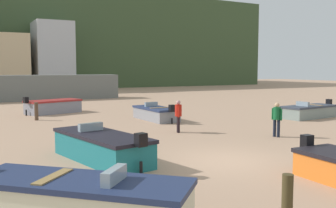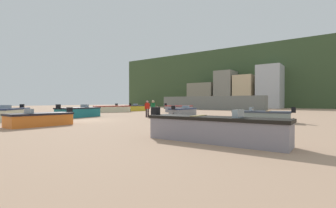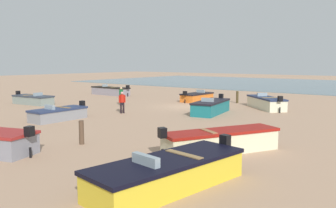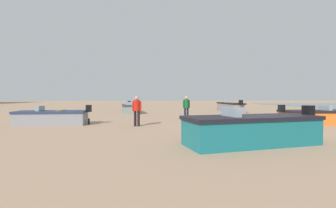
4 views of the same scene
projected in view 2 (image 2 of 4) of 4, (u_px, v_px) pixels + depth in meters
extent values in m
plane|color=tan|center=(83.00, 121.00, 18.82)|extent=(160.00, 160.00, 0.00)
cube|color=#3B4F2F|center=(271.00, 80.00, 72.35)|extent=(90.00, 32.00, 16.08)
cube|color=slate|center=(210.00, 103.00, 45.09)|extent=(20.34, 2.40, 2.55)
cube|color=gray|center=(204.00, 95.00, 64.93)|extent=(7.17, 6.35, 6.53)
cube|color=gray|center=(226.00, 89.00, 60.76)|extent=(4.55, 5.44, 9.34)
cube|color=#D6B88D|center=(245.00, 92.00, 57.98)|extent=(4.47, 5.63, 7.94)
cube|color=silver|center=(270.00, 87.00, 55.03)|extent=(5.18, 6.64, 9.92)
cube|color=gray|center=(214.00, 131.00, 8.79)|extent=(5.20, 1.18, 0.83)
cube|color=black|center=(214.00, 118.00, 8.78)|extent=(5.30, 1.26, 0.12)
cube|color=black|center=(156.00, 112.00, 10.39)|extent=(0.28, 0.32, 0.40)
cylinder|color=black|center=(156.00, 131.00, 10.39)|extent=(0.10, 0.10, 0.41)
cube|color=#8C9EA8|center=(238.00, 114.00, 8.25)|extent=(0.20, 0.69, 0.28)
cube|color=olive|center=(199.00, 116.00, 9.16)|extent=(0.25, 0.97, 0.08)
cube|color=gray|center=(183.00, 112.00, 26.13)|extent=(1.53, 3.68, 0.67)
cube|color=navy|center=(183.00, 109.00, 26.13)|extent=(1.61, 3.79, 0.12)
cube|color=black|center=(173.00, 107.00, 24.47)|extent=(0.33, 0.29, 0.40)
cylinder|color=black|center=(173.00, 115.00, 24.47)|extent=(0.10, 0.10, 0.34)
cube|color=#8C9EA8|center=(186.00, 107.00, 26.65)|extent=(0.86, 0.22, 0.28)
cube|color=olive|center=(181.00, 108.00, 25.75)|extent=(1.22, 0.27, 0.08)
cube|color=beige|center=(10.00, 115.00, 19.91)|extent=(4.27, 4.16, 0.84)
cube|color=#202C4F|center=(10.00, 109.00, 19.91)|extent=(4.40, 4.28, 0.12)
cube|color=black|center=(22.00, 106.00, 22.31)|extent=(0.42, 0.42, 0.40)
cylinder|color=black|center=(22.00, 115.00, 22.32)|extent=(0.14, 0.14, 0.42)
cube|color=#8C9EA8|center=(5.00, 107.00, 19.13)|extent=(0.73, 0.76, 0.28)
cube|color=olive|center=(13.00, 108.00, 20.47)|extent=(1.01, 1.04, 0.08)
cube|color=#196D75|center=(79.00, 113.00, 22.79)|extent=(2.33, 4.59, 0.84)
cube|color=black|center=(79.00, 108.00, 22.78)|extent=(2.43, 4.71, 0.12)
cube|color=black|center=(58.00, 107.00, 20.62)|extent=(0.37, 0.34, 0.40)
cylinder|color=black|center=(58.00, 117.00, 20.63)|extent=(0.12, 0.12, 0.42)
cube|color=#8C9EA8|center=(85.00, 106.00, 23.48)|extent=(0.93, 0.37, 0.28)
cube|color=orange|center=(40.00, 120.00, 14.68)|extent=(1.60, 3.64, 0.69)
cube|color=black|center=(40.00, 114.00, 14.68)|extent=(1.68, 3.74, 0.12)
cube|color=black|center=(70.00, 110.00, 16.25)|extent=(0.33, 0.29, 0.40)
cylinder|color=black|center=(70.00, 121.00, 16.26)|extent=(0.10, 0.10, 0.34)
cube|color=#8C9EA8|center=(29.00, 111.00, 14.18)|extent=(0.90, 0.23, 0.28)
cube|color=beige|center=(112.00, 109.00, 33.91)|extent=(3.48, 5.06, 0.83)
cube|color=maroon|center=(112.00, 106.00, 33.91)|extent=(3.60, 5.19, 0.12)
cube|color=black|center=(130.00, 105.00, 35.11)|extent=(0.41, 0.40, 0.40)
cylinder|color=black|center=(130.00, 110.00, 35.12)|extent=(0.14, 0.14, 0.41)
cube|color=#9C6943|center=(116.00, 106.00, 34.19)|extent=(1.06, 0.71, 0.08)
cube|color=gray|center=(179.00, 109.00, 34.44)|extent=(4.04, 2.66, 0.84)
cube|color=maroon|center=(179.00, 106.00, 34.43)|extent=(4.16, 2.77, 0.12)
cube|color=black|center=(166.00, 105.00, 35.05)|extent=(0.37, 0.39, 0.40)
cylinder|color=black|center=(166.00, 110.00, 35.06)|extent=(0.13, 0.13, 0.42)
cube|color=gray|center=(261.00, 117.00, 17.65)|extent=(4.06, 1.89, 0.69)
cube|color=#303846|center=(261.00, 112.00, 17.64)|extent=(4.17, 1.98, 0.12)
cube|color=black|center=(294.00, 110.00, 16.59)|extent=(0.31, 0.35, 0.40)
cylinder|color=black|center=(294.00, 121.00, 16.59)|extent=(0.11, 0.11, 0.35)
cube|color=#8C9EA8|center=(252.00, 109.00, 17.98)|extent=(0.29, 0.90, 0.28)
cube|color=olive|center=(268.00, 111.00, 17.40)|extent=(0.37, 1.27, 0.08)
cube|color=gold|center=(131.00, 109.00, 38.21)|extent=(2.44, 5.38, 0.80)
cube|color=black|center=(131.00, 106.00, 38.21)|extent=(2.54, 5.49, 0.12)
cube|color=black|center=(116.00, 105.00, 36.22)|extent=(0.36, 0.32, 0.40)
cylinder|color=black|center=(116.00, 110.00, 36.23)|extent=(0.11, 0.11, 0.40)
cube|color=#8C9EA8|center=(136.00, 104.00, 38.86)|extent=(1.03, 0.35, 0.28)
cube|color=olive|center=(128.00, 105.00, 37.74)|extent=(1.46, 0.45, 0.08)
cylinder|color=brown|center=(155.00, 109.00, 32.71)|extent=(0.23, 0.23, 1.11)
cylinder|color=black|center=(154.00, 116.00, 18.32)|extent=(0.18, 0.18, 0.82)
cylinder|color=black|center=(153.00, 116.00, 18.13)|extent=(0.18, 0.18, 0.82)
cylinder|color=#13562C|center=(153.00, 107.00, 18.22)|extent=(0.43, 0.43, 0.58)
cylinder|color=#13562C|center=(154.00, 107.00, 18.43)|extent=(0.11, 0.11, 0.54)
cylinder|color=#13562C|center=(152.00, 107.00, 18.01)|extent=(0.11, 0.11, 0.54)
sphere|color=tan|center=(153.00, 102.00, 18.21)|extent=(0.28, 0.28, 0.22)
cylinder|color=black|center=(148.00, 113.00, 22.94)|extent=(0.18, 0.18, 0.82)
cylinder|color=black|center=(146.00, 113.00, 22.84)|extent=(0.18, 0.18, 0.82)
cylinder|color=red|center=(147.00, 106.00, 22.89)|extent=(0.45, 0.45, 0.58)
cylinder|color=red|center=(149.00, 106.00, 23.00)|extent=(0.12, 0.12, 0.54)
cylinder|color=red|center=(145.00, 106.00, 22.78)|extent=(0.12, 0.12, 0.54)
sphere|color=tan|center=(147.00, 102.00, 22.88)|extent=(0.29, 0.29, 0.22)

